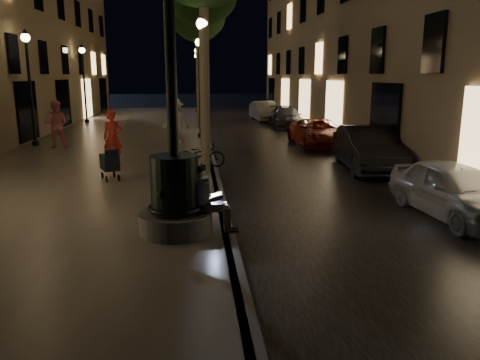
{
  "coord_description": "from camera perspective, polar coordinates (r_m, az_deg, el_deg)",
  "views": [
    {
      "loc": [
        -0.61,
        -6.65,
        3.16
      ],
      "look_at": [
        0.34,
        3.0,
        0.98
      ],
      "focal_mm": 35.0,
      "sensor_mm": 36.0,
      "label": 1
    }
  ],
  "objects": [
    {
      "name": "seated_man_laptop",
      "position": [
        8.94,
        -4.01,
        -2.03
      ],
      "size": [
        0.93,
        0.31,
        1.3
      ],
      "color": "tan",
      "rests_on": "promenade"
    },
    {
      "name": "promenade",
      "position": [
        22.12,
        -14.41,
        4.34
      ],
      "size": [
        8.0,
        45.0,
        0.2
      ],
      "primitive_type": "cube",
      "color": "slate",
      "rests_on": "ground"
    },
    {
      "name": "lamp_curb_b",
      "position": [
        22.65,
        -4.95,
        12.83
      ],
      "size": [
        0.36,
        0.36,
        4.81
      ],
      "color": "black",
      "rests_on": "promenade"
    },
    {
      "name": "lamp_curb_c",
      "position": [
        30.65,
        -5.15,
        12.78
      ],
      "size": [
        0.36,
        0.36,
        4.81
      ],
      "color": "black",
      "rests_on": "promenade"
    },
    {
      "name": "pedestrian_red",
      "position": [
        16.26,
        -15.21,
        5.02
      ],
      "size": [
        0.78,
        0.65,
        1.83
      ],
      "primitive_type": "imported",
      "rotation": [
        0.0,
        0.0,
        0.38
      ],
      "color": "red",
      "rests_on": "promenade"
    },
    {
      "name": "stroller",
      "position": [
        13.88,
        -15.6,
        2.08
      ],
      "size": [
        0.66,
        1.01,
        1.03
      ],
      "rotation": [
        0.0,
        0.0,
        0.38
      ],
      "color": "black",
      "rests_on": "promenade"
    },
    {
      "name": "lamp_left_b",
      "position": [
        21.74,
        -24.36,
        11.79
      ],
      "size": [
        0.36,
        0.36,
        4.81
      ],
      "color": "black",
      "rests_on": "promenade"
    },
    {
      "name": "lamp_left_c",
      "position": [
        31.39,
        -18.53,
        12.19
      ],
      "size": [
        0.36,
        0.36,
        4.81
      ],
      "color": "black",
      "rests_on": "promenade"
    },
    {
      "name": "fountain_lamppost",
      "position": [
        8.87,
        -7.99,
        -0.12
      ],
      "size": [
        1.4,
        1.4,
        5.21
      ],
      "color": "#59595B",
      "rests_on": "promenade"
    },
    {
      "name": "pedestrian_pink",
      "position": [
        20.88,
        -21.51,
        6.35
      ],
      "size": [
        0.99,
        0.79,
        1.95
      ],
      "primitive_type": "imported",
      "rotation": [
        0.0,
        0.0,
        3.2
      ],
      "color": "pink",
      "rests_on": "promenade"
    },
    {
      "name": "pedestrian_white",
      "position": [
        20.71,
        -7.83,
        7.09
      ],
      "size": [
        1.46,
        1.19,
        1.96
      ],
      "primitive_type": "imported",
      "rotation": [
        0.0,
        0.0,
        3.56
      ],
      "color": "silver",
      "rests_on": "promenade"
    },
    {
      "name": "car_third",
      "position": [
        21.52,
        9.61,
        5.71
      ],
      "size": [
        2.21,
        4.48,
        1.22
      ],
      "primitive_type": "imported",
      "rotation": [
        0.0,
        0.0,
        0.04
      ],
      "color": "maroon",
      "rests_on": "ground"
    },
    {
      "name": "lamp_curb_d",
      "position": [
        38.65,
        -5.28,
        12.75
      ],
      "size": [
        0.36,
        0.36,
        4.81
      ],
      "color": "black",
      "rests_on": "promenade"
    },
    {
      "name": "car_second",
      "position": [
        16.34,
        15.32,
        3.72
      ],
      "size": [
        2.01,
        4.62,
        1.48
      ],
      "primitive_type": "imported",
      "rotation": [
        0.0,
        0.0,
        -0.1
      ],
      "color": "black",
      "rests_on": "ground"
    },
    {
      "name": "tree_third",
      "position": [
        26.82,
        -5.19,
        19.01
      ],
      "size": [
        3.0,
        3.0,
        7.2
      ],
      "color": "#6B604C",
      "rests_on": "promenade"
    },
    {
      "name": "cobble_lane",
      "position": [
        22.17,
        3.83,
        4.49
      ],
      "size": [
        6.0,
        45.0,
        0.02
      ],
      "primitive_type": "cube",
      "color": "black",
      "rests_on": "ground"
    },
    {
      "name": "tree_far",
      "position": [
        32.81,
        -5.16,
        18.36
      ],
      "size": [
        3.0,
        3.0,
        7.5
      ],
      "color": "#6B604C",
      "rests_on": "promenade"
    },
    {
      "name": "lamp_curb_a",
      "position": [
        14.65,
        -4.51,
        12.95
      ],
      "size": [
        0.36,
        0.36,
        4.81
      ],
      "color": "black",
      "rests_on": "promenade"
    },
    {
      "name": "car_rear",
      "position": [
        28.9,
        5.64,
        7.6
      ],
      "size": [
        1.98,
        4.42,
        1.26
      ],
      "primitive_type": "imported",
      "rotation": [
        0.0,
        0.0,
        -0.05
      ],
      "color": "#2E2E33",
      "rests_on": "ground"
    },
    {
      "name": "ground",
      "position": [
        21.89,
        -3.96,
        4.36
      ],
      "size": [
        120.0,
        120.0,
        0.0
      ],
      "primitive_type": "plane",
      "color": "black",
      "rests_on": "ground"
    },
    {
      "name": "bicycle",
      "position": [
        15.42,
        -4.76,
        3.13
      ],
      "size": [
        1.63,
        0.8,
        0.82
      ],
      "primitive_type": "imported",
      "rotation": [
        0.0,
        0.0,
        1.4
      ],
      "color": "black",
      "rests_on": "promenade"
    },
    {
      "name": "curb_strip",
      "position": [
        21.87,
        -3.97,
        4.61
      ],
      "size": [
        0.25,
        45.0,
        0.2
      ],
      "primitive_type": "cube",
      "color": "#59595B",
      "rests_on": "ground"
    },
    {
      "name": "car_front",
      "position": [
        11.54,
        24.65,
        -1.11
      ],
      "size": [
        1.79,
        3.84,
        1.27
      ],
      "primitive_type": "imported",
      "rotation": [
        0.0,
        0.0,
        0.08
      ],
      "color": "#989C9F",
      "rests_on": "ground"
    },
    {
      "name": "car_fifth",
      "position": [
        33.16,
        2.97,
        8.39
      ],
      "size": [
        1.74,
        4.25,
        1.37
      ],
      "primitive_type": "imported",
      "rotation": [
        0.0,
        0.0,
        0.07
      ],
      "color": "gray",
      "rests_on": "ground"
    }
  ]
}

